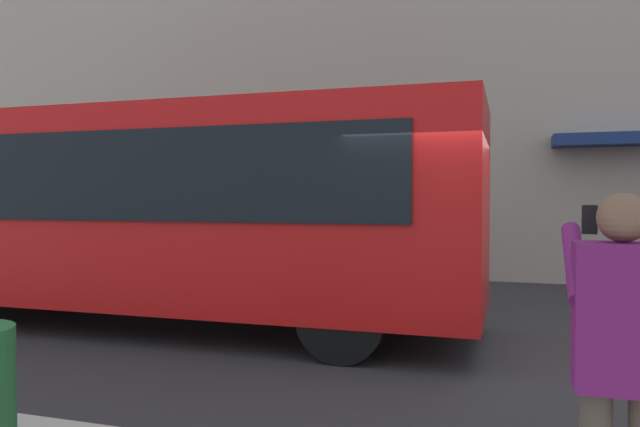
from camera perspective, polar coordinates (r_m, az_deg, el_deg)
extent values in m
plane|color=#2B2B2D|center=(7.44, 13.79, -12.77)|extent=(60.00, 60.00, 0.00)
cube|color=#A89E8E|center=(14.61, 15.79, 18.02)|extent=(28.00, 0.80, 12.00)
cube|color=red|center=(8.84, -15.04, 0.61)|extent=(9.00, 2.50, 2.60)
cube|color=black|center=(7.81, -20.06, 3.40)|extent=(7.60, 0.06, 1.10)
cylinder|color=black|center=(11.62, -24.63, -5.21)|extent=(1.00, 0.28, 1.00)
cylinder|color=black|center=(8.82, 5.90, -7.17)|extent=(1.00, 0.28, 1.00)
cylinder|color=black|center=(6.71, 2.04, -9.91)|extent=(1.00, 0.28, 1.00)
cube|color=#6B1960|center=(3.00, 26.77, -8.79)|extent=(0.40, 0.24, 0.66)
sphere|color=brown|center=(2.95, 26.87, -0.35)|extent=(0.22, 0.22, 0.22)
cylinder|color=#6B1960|center=(3.10, 23.05, -4.30)|extent=(0.09, 0.48, 0.37)
cube|color=black|center=(3.24, 24.26, -0.53)|extent=(0.07, 0.01, 0.14)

